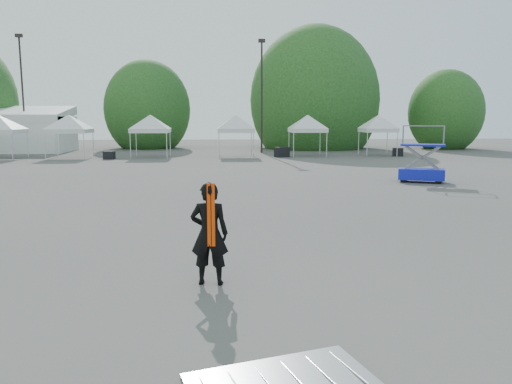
{
  "coord_description": "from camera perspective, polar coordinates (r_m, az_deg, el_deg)",
  "views": [
    {
      "loc": [
        -0.77,
        -12.15,
        3.09
      ],
      "look_at": [
        0.12,
        -0.17,
        1.3
      ],
      "focal_mm": 35.0,
      "sensor_mm": 36.0,
      "label": 1
    }
  ],
  "objects": [
    {
      "name": "tree_mid_e",
      "position": [
        52.1,
        6.68,
        10.35
      ],
      "size": [
        5.12,
        5.12,
        7.79
      ],
      "color": "#382314",
      "rests_on": "ground"
    },
    {
      "name": "tree_mid_w",
      "position": [
        52.65,
        -12.29,
        9.21
      ],
      "size": [
        4.16,
        4.16,
        6.33
      ],
      "color": "#382314",
      "rests_on": "ground"
    },
    {
      "name": "scissor_lift",
      "position": [
        25.3,
        18.48,
        4.15
      ],
      "size": [
        2.35,
        1.79,
        2.72
      ],
      "rotation": [
        0.0,
        0.0,
        -0.4
      ],
      "color": "#0C13A8",
      "rests_on": "ground"
    },
    {
      "name": "tent_c",
      "position": [
        41.23,
        -20.63,
        7.9
      ],
      "size": [
        4.3,
        4.3,
        3.88
      ],
      "color": "silver",
      "rests_on": "ground"
    },
    {
      "name": "crate_west",
      "position": [
        39.14,
        -16.43,
        4.05
      ],
      "size": [
        0.85,
        0.7,
        0.61
      ],
      "primitive_type": "cube",
      "rotation": [
        0.0,
        0.0,
        -0.12
      ],
      "color": "black",
      "rests_on": "ground"
    },
    {
      "name": "barrier_left",
      "position": [
        6.27,
        2.83,
        -20.72
      ],
      "size": [
        2.38,
        1.64,
        0.07
      ],
      "rotation": [
        0.0,
        0.0,
        0.28
      ],
      "color": "#9C9FA3",
      "rests_on": "ground"
    },
    {
      "name": "tent_e",
      "position": [
        39.99,
        -2.34,
        8.43
      ],
      "size": [
        4.07,
        4.07,
        3.88
      ],
      "color": "silver",
      "rests_on": "ground"
    },
    {
      "name": "light_pole_west",
      "position": [
        49.33,
        -25.15,
        10.81
      ],
      "size": [
        0.6,
        0.25,
        10.3
      ],
      "color": "black",
      "rests_on": "ground"
    },
    {
      "name": "tree_far_e",
      "position": [
        54.17,
        20.86,
        8.5
      ],
      "size": [
        3.84,
        3.84,
        5.84
      ],
      "color": "#382314",
      "rests_on": "ground"
    },
    {
      "name": "tent_f",
      "position": [
        40.78,
        5.92,
        8.39
      ],
      "size": [
        4.01,
        4.01,
        3.88
      ],
      "color": "silver",
      "rests_on": "ground"
    },
    {
      "name": "crate_east",
      "position": [
        42.14,
        15.91,
        4.4
      ],
      "size": [
        1.03,
        0.92,
        0.66
      ],
      "primitive_type": "cube",
      "rotation": [
        0.0,
        0.0,
        -0.39
      ],
      "color": "black",
      "rests_on": "ground"
    },
    {
      "name": "light_pole_east",
      "position": [
        44.37,
        0.65,
        11.62
      ],
      "size": [
        0.6,
        0.25,
        9.8
      ],
      "color": "black",
      "rests_on": "ground"
    },
    {
      "name": "tent_d",
      "position": [
        40.37,
        -12.0,
        8.25
      ],
      "size": [
        4.16,
        4.16,
        3.88
      ],
      "color": "silver",
      "rests_on": "ground"
    },
    {
      "name": "tent_g",
      "position": [
        42.23,
        13.81,
        8.2
      ],
      "size": [
        3.76,
        3.76,
        3.88
      ],
      "color": "silver",
      "rests_on": "ground"
    },
    {
      "name": "crate_mid",
      "position": [
        39.72,
        2.98,
        4.58
      ],
      "size": [
        1.23,
        1.1,
        0.79
      ],
      "primitive_type": "cube",
      "rotation": [
        0.0,
        0.0,
        0.37
      ],
      "color": "black",
      "rests_on": "ground"
    },
    {
      "name": "man",
      "position": [
        9.3,
        -5.35,
        -4.74
      ],
      "size": [
        0.76,
        0.55,
        1.93
      ],
      "rotation": [
        0.0,
        0.0,
        3.01
      ],
      "color": "black",
      "rests_on": "ground"
    },
    {
      "name": "ground",
      "position": [
        12.56,
        -0.61,
        -5.77
      ],
      "size": [
        120.0,
        120.0,
        0.0
      ],
      "primitive_type": "plane",
      "color": "#474442",
      "rests_on": "ground"
    }
  ]
}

